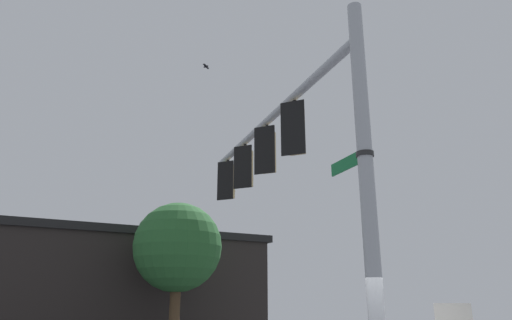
# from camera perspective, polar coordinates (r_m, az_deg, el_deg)

# --- Properties ---
(signal_pole) EXTENTS (0.25, 0.25, 7.21)m
(signal_pole) POSITION_cam_1_polar(r_m,az_deg,el_deg) (7.42, 13.74, -5.38)
(signal_pole) COLOR #ADB2B7
(signal_pole) RESTS_ON ground
(mast_arm) EXTENTS (5.76, 5.91, 0.19)m
(mast_arm) POSITION_cam_1_polar(r_m,az_deg,el_deg) (11.67, 1.55, 4.94)
(mast_arm) COLOR #ADB2B7
(traffic_light_nearest_pole) EXTENTS (0.54, 0.49, 1.31)m
(traffic_light_nearest_pole) POSITION_cam_1_polar(r_m,az_deg,el_deg) (10.12, 4.92, 3.70)
(traffic_light_nearest_pole) COLOR black
(traffic_light_mid_inner) EXTENTS (0.54, 0.49, 1.31)m
(traffic_light_mid_inner) POSITION_cam_1_polar(r_m,az_deg,el_deg) (11.51, 1.42, 1.05)
(traffic_light_mid_inner) COLOR black
(traffic_light_mid_outer) EXTENTS (0.54, 0.49, 1.31)m
(traffic_light_mid_outer) POSITION_cam_1_polar(r_m,az_deg,el_deg) (12.96, -1.30, -1.02)
(traffic_light_mid_outer) COLOR black
(traffic_light_arm_end) EXTENTS (0.54, 0.49, 1.31)m
(traffic_light_arm_end) POSITION_cam_1_polar(r_m,az_deg,el_deg) (14.45, -3.47, -2.67)
(traffic_light_arm_end) COLOR black
(street_name_sign) EXTENTS (0.88, 0.90, 0.22)m
(street_name_sign) POSITION_cam_1_polar(r_m,az_deg,el_deg) (7.85, 12.15, 0.08)
(street_name_sign) COLOR #147238
(bird_flying) EXTENTS (0.20, 0.27, 0.08)m
(bird_flying) POSITION_cam_1_polar(r_m,az_deg,el_deg) (15.24, -6.21, 11.43)
(bird_flying) COLOR black
(storefront_building) EXTENTS (10.86, 11.72, 4.87)m
(storefront_building) POSITION_cam_1_polar(r_m,az_deg,el_deg) (20.57, -15.44, -15.60)
(storefront_building) COLOR #282321
(storefront_building) RESTS_ON ground
(tree_by_storefront) EXTENTS (3.08, 3.08, 5.50)m
(tree_by_storefront) POSITION_cam_1_polar(r_m,az_deg,el_deg) (16.57, -9.67, -10.64)
(tree_by_storefront) COLOR #4C3823
(tree_by_storefront) RESTS_ON ground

